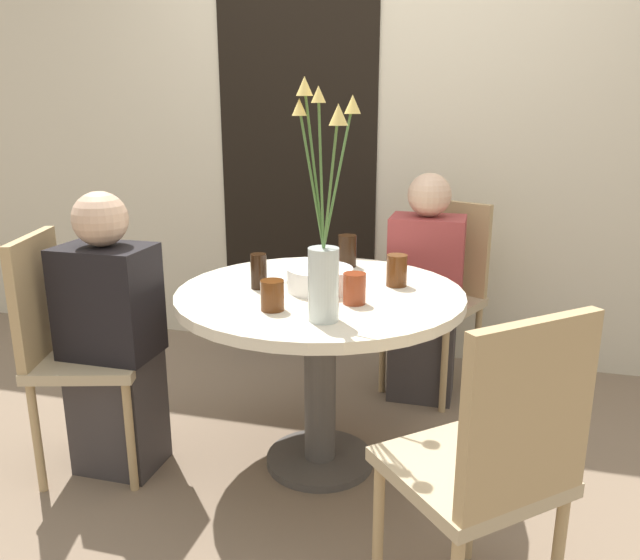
# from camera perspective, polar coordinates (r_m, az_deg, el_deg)

# --- Properties ---
(ground_plane) EXTENTS (16.00, 16.00, 0.00)m
(ground_plane) POSITION_cam_1_polar(r_m,az_deg,el_deg) (2.63, 0.00, -16.31)
(ground_plane) COLOR #7A6651
(wall_back) EXTENTS (8.00, 0.05, 2.60)m
(wall_back) POSITION_cam_1_polar(r_m,az_deg,el_deg) (3.47, 5.64, 14.11)
(wall_back) COLOR beige
(wall_back) RESTS_ON ground_plane
(doorway_panel) EXTENTS (0.90, 0.01, 2.05)m
(doorway_panel) POSITION_cam_1_polar(r_m,az_deg,el_deg) (3.56, -2.08, 9.78)
(doorway_panel) COLOR black
(doorway_panel) RESTS_ON ground_plane
(dining_table) EXTENTS (1.07, 1.07, 0.73)m
(dining_table) POSITION_cam_1_polar(r_m,az_deg,el_deg) (2.37, 0.00, -4.16)
(dining_table) COLOR beige
(dining_table) RESTS_ON ground_plane
(chair_left_flank) EXTENTS (0.53, 0.53, 0.94)m
(chair_left_flank) POSITION_cam_1_polar(r_m,az_deg,el_deg) (3.14, 11.02, -0.40)
(chair_left_flank) COLOR tan
(chair_left_flank) RESTS_ON ground_plane
(chair_right_flank) EXTENTS (0.50, 0.50, 0.94)m
(chair_right_flank) POSITION_cam_1_polar(r_m,az_deg,el_deg) (2.55, -21.93, -5.07)
(chair_right_flank) COLOR tan
(chair_right_flank) RESTS_ON ground_plane
(chair_near_front) EXTENTS (0.56, 0.56, 0.94)m
(chair_near_front) POSITION_cam_1_polar(r_m,az_deg,el_deg) (1.68, 15.45, -15.50)
(chair_near_front) COLOR tan
(chair_near_front) RESTS_ON ground_plane
(birthday_cake) EXTENTS (0.25, 0.25, 0.13)m
(birthday_cake) POSITION_cam_1_polar(r_m,az_deg,el_deg) (2.31, 0.02, 0.08)
(birthday_cake) COLOR white
(birthday_cake) RESTS_ON dining_table
(flower_vase) EXTENTS (0.19, 0.27, 0.75)m
(flower_vase) POSITION_cam_1_polar(r_m,az_deg,el_deg) (1.93, 0.36, 3.21)
(flower_vase) COLOR silver
(flower_vase) RESTS_ON dining_table
(side_plate) EXTENTS (0.17, 0.17, 0.01)m
(side_plate) POSITION_cam_1_polar(r_m,az_deg,el_deg) (2.49, -4.10, 0.25)
(side_plate) COLOR white
(side_plate) RESTS_ON dining_table
(drink_glass_0) EXTENTS (0.08, 0.08, 0.14)m
(drink_glass_0) POSITION_cam_1_polar(r_m,az_deg,el_deg) (2.66, 2.51, 2.68)
(drink_glass_0) COLOR black
(drink_glass_0) RESTS_ON dining_table
(drink_glass_1) EXTENTS (0.08, 0.08, 0.10)m
(drink_glass_1) POSITION_cam_1_polar(r_m,az_deg,el_deg) (2.09, -4.38, -1.41)
(drink_glass_1) COLOR #51280F
(drink_glass_1) RESTS_ON dining_table
(drink_glass_2) EXTENTS (0.06, 0.06, 0.13)m
(drink_glass_2) POSITION_cam_1_polar(r_m,az_deg,el_deg) (2.34, -5.62, 0.81)
(drink_glass_2) COLOR black
(drink_glass_2) RESTS_ON dining_table
(drink_glass_3) EXTENTS (0.08, 0.08, 0.11)m
(drink_glass_3) POSITION_cam_1_polar(r_m,az_deg,el_deg) (2.16, 3.16, -0.79)
(drink_glass_3) COLOR maroon
(drink_glass_3) RESTS_ON dining_table
(drink_glass_4) EXTENTS (0.08, 0.08, 0.12)m
(drink_glass_4) POSITION_cam_1_polar(r_m,az_deg,el_deg) (2.39, 7.03, 0.88)
(drink_glass_4) COLOR #51280F
(drink_glass_4) RESTS_ON dining_table
(person_guest) EXTENTS (0.34, 0.24, 1.10)m
(person_guest) POSITION_cam_1_polar(r_m,az_deg,el_deg) (3.01, 9.55, -1.43)
(person_guest) COLOR #383333
(person_guest) RESTS_ON ground_plane
(person_woman) EXTENTS (0.34, 0.24, 1.10)m
(person_woman) POSITION_cam_1_polar(r_m,az_deg,el_deg) (2.51, -18.46, -5.60)
(person_woman) COLOR #383333
(person_woman) RESTS_ON ground_plane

